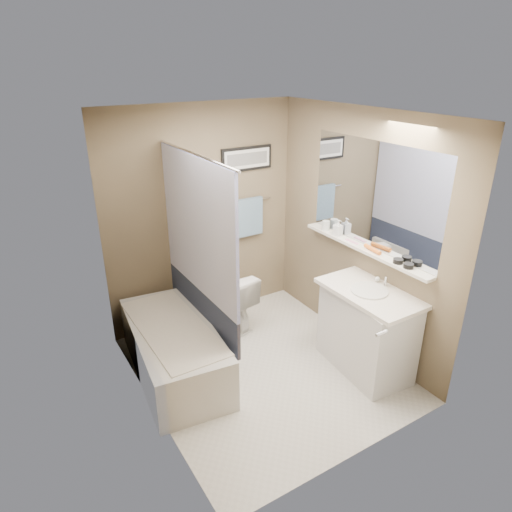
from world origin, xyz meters
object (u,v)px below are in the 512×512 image
vanity (366,332)px  soap_bottle (338,228)px  candle_bowl_near (408,266)px  hair_brush_front (373,249)px  bathtub (174,350)px  candle_bowl_far (398,261)px  glass_jar (326,225)px  toilet (229,300)px

vanity → soap_bottle: soap_bottle is taller
candle_bowl_near → vanity: bearing=129.6°
hair_brush_front → candle_bowl_near: bearing=-90.0°
bathtub → soap_bottle: 2.03m
bathtub → candle_bowl_far: (1.79, -0.99, 0.89)m
soap_bottle → vanity: bearing=-104.7°
candle_bowl_near → hair_brush_front: hair_brush_front is taller
hair_brush_front → glass_jar: glass_jar is taller
candle_bowl_far → soap_bottle: (0.00, 0.81, 0.06)m
candle_bowl_near → hair_brush_front: size_ratio=0.41×
glass_jar → candle_bowl_near: bearing=-90.0°
toilet → candle_bowl_far: 1.90m
bathtub → toilet: bearing=34.7°
vanity → soap_bottle: size_ratio=5.42×
bathtub → hair_brush_front: hair_brush_front is taller
candle_bowl_near → candle_bowl_far: same height
vanity → candle_bowl_far: candle_bowl_far is taller
toilet → vanity: vanity is taller
bathtub → glass_jar: bearing=6.8°
bathtub → hair_brush_front: bearing=-14.2°
toilet → glass_jar: 1.33m
toilet → hair_brush_front: size_ratio=3.01×
toilet → candle_bowl_far: candle_bowl_far is taller
candle_bowl_near → candle_bowl_far: (0.00, 0.12, 0.00)m
candle_bowl_far → hair_brush_front: 0.31m
bathtub → vanity: 1.83m
bathtub → hair_brush_front: size_ratio=6.82×
glass_jar → soap_bottle: bearing=-90.0°
candle_bowl_near → candle_bowl_far: size_ratio=1.00×
bathtub → candle_bowl_near: size_ratio=16.67×
bathtub → glass_jar: 2.01m
soap_bottle → hair_brush_front: bearing=-90.0°
vanity → candle_bowl_near: candle_bowl_near is taller
candle_bowl_near → toilet: bearing=121.1°
candle_bowl_near → glass_jar: glass_jar is taller
toilet → glass_jar: (0.94, -0.44, 0.83)m
bathtub → soap_bottle: bearing=0.7°
candle_bowl_near → glass_jar: bearing=90.0°
toilet → soap_bottle: soap_bottle is taller
candle_bowl_far → soap_bottle: size_ratio=0.54×
bathtub → glass_jar: size_ratio=15.00×
bathtub → candle_bowl_near: 2.28m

